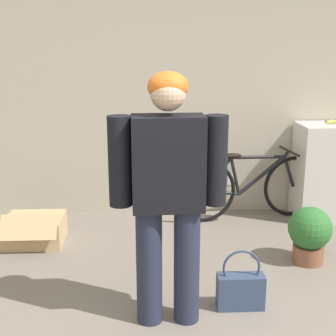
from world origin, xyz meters
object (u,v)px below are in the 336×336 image
(bicycle, at_px, (249,186))
(potted_plant, at_px, (310,233))
(person, at_px, (168,186))
(cardboard_box, at_px, (35,230))
(handbag, at_px, (241,289))

(bicycle, distance_m, potted_plant, 1.07)
(person, height_order, potted_plant, person)
(bicycle, bearing_deg, potted_plant, -83.15)
(potted_plant, bearing_deg, cardboard_box, 167.82)
(handbag, bearing_deg, cardboard_box, 144.61)
(person, bearing_deg, bicycle, 60.70)
(handbag, height_order, potted_plant, potted_plant)
(person, bearing_deg, potted_plant, 30.90)
(bicycle, bearing_deg, cardboard_box, -174.55)
(handbag, xyz_separation_m, potted_plant, (0.70, 0.67, 0.12))
(person, bearing_deg, handbag, 11.05)
(person, xyz_separation_m, handbag, (0.50, 0.12, -0.78))
(person, bearing_deg, cardboard_box, 129.41)
(person, relative_size, bicycle, 1.01)
(bicycle, bearing_deg, handbag, -112.44)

